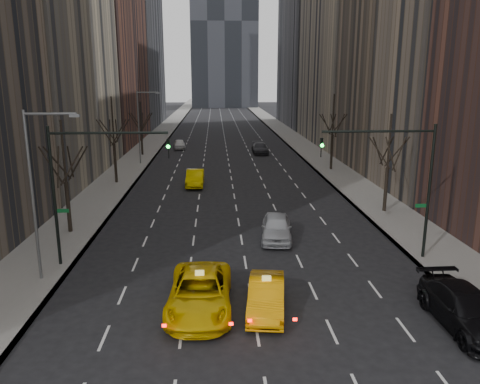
{
  "coord_description": "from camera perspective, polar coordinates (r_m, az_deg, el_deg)",
  "views": [
    {
      "loc": [
        -1.69,
        -14.0,
        10.7
      ],
      "look_at": [
        -0.14,
        15.34,
        3.5
      ],
      "focal_mm": 35.0,
      "sensor_mm": 36.0,
      "label": 1
    }
  ],
  "objects": [
    {
      "name": "traffic_mast_left",
      "position": [
        27.53,
        -18.62,
        2.13
      ],
      "size": [
        6.69,
        0.39,
        8.0
      ],
      "color": "black",
      "rests_on": "ground"
    },
    {
      "name": "far_car_white",
      "position": [
        73.0,
        -7.38,
        5.79
      ],
      "size": [
        2.12,
        4.36,
        1.43
      ],
      "primitive_type": "imported",
      "rotation": [
        0.0,
        0.0,
        0.1
      ],
      "color": "silver",
      "rests_on": "ground"
    },
    {
      "name": "silver_sedan_ahead",
      "position": [
        31.81,
        4.47,
        -4.32
      ],
      "size": [
        2.57,
        5.16,
        1.69
      ],
      "primitive_type": "imported",
      "rotation": [
        0.0,
        0.0,
        -0.12
      ],
      "color": "#ABADB3",
      "rests_on": "ground"
    },
    {
      "name": "streetlight_far",
      "position": [
        59.92,
        -11.94,
        8.61
      ],
      "size": [
        2.83,
        0.22,
        9.0
      ],
      "color": "slate",
      "rests_on": "ground"
    },
    {
      "name": "tree_lw_d",
      "position": [
        67.18,
        -11.94,
        7.37
      ],
      "size": [
        3.36,
        3.5,
        7.36
      ],
      "color": "black",
      "rests_on": "ground"
    },
    {
      "name": "far_taxi",
      "position": [
        47.6,
        -5.49,
        1.71
      ],
      "size": [
        1.77,
        4.95,
        1.63
      ],
      "primitive_type": "imported",
      "rotation": [
        0.0,
        0.0,
        -0.01
      ],
      "color": "#DCBC04",
      "rests_on": "ground"
    },
    {
      "name": "sidewalk_left",
      "position": [
        85.32,
        -10.18,
        6.4
      ],
      "size": [
        4.5,
        320.0,
        0.15
      ],
      "primitive_type": "cube",
      "color": "slate",
      "rests_on": "ground"
    },
    {
      "name": "streetlight_near",
      "position": [
        26.18,
        -23.43,
        1.43
      ],
      "size": [
        2.83,
        0.22,
        9.0
      ],
      "color": "slate",
      "rests_on": "ground"
    },
    {
      "name": "taxi_sedan",
      "position": [
        22.41,
        3.22,
        -12.53
      ],
      "size": [
        2.26,
        4.89,
        1.55
      ],
      "primitive_type": "imported",
      "rotation": [
        0.0,
        0.0,
        -0.13
      ],
      "color": "orange",
      "rests_on": "ground"
    },
    {
      "name": "tree_rw_b",
      "position": [
        39.14,
        17.52,
        2.85
      ],
      "size": [
        3.36,
        3.5,
        7.82
      ],
      "color": "black",
      "rests_on": "ground"
    },
    {
      "name": "tree_lw_b",
      "position": [
        34.33,
        -20.44,
        1.16
      ],
      "size": [
        3.36,
        3.5,
        7.82
      ],
      "color": "black",
      "rests_on": "ground"
    },
    {
      "name": "tree_lw_c",
      "position": [
        49.54,
        -15.09,
        5.57
      ],
      "size": [
        3.36,
        3.5,
        8.74
      ],
      "color": "black",
      "rests_on": "ground"
    },
    {
      "name": "far_suv_grey",
      "position": [
        67.99,
        2.46,
        5.36
      ],
      "size": [
        2.19,
        5.36,
        1.55
      ],
      "primitive_type": "imported",
      "rotation": [
        0.0,
        0.0,
        -0.0
      ],
      "color": "#2B2B30",
      "rests_on": "ground"
    },
    {
      "name": "tree_rw_c",
      "position": [
        56.1,
        11.19,
        6.69
      ],
      "size": [
        3.36,
        3.5,
        8.74
      ],
      "color": "black",
      "rests_on": "ground"
    },
    {
      "name": "parked_suv_black",
      "position": [
        23.29,
        25.77,
        -12.72
      ],
      "size": [
        2.47,
        5.87,
        1.69
      ],
      "primitive_type": "imported",
      "rotation": [
        0.0,
        0.0,
        0.02
      ],
      "color": "black",
      "rests_on": "ground"
    },
    {
      "name": "taxi_suv",
      "position": [
        22.54,
        -4.91,
        -12.11
      ],
      "size": [
        3.11,
        6.43,
        1.76
      ],
      "primitive_type": "imported",
      "rotation": [
        0.0,
        0.0,
        -0.03
      ],
      "color": "#E7B904",
      "rests_on": "ground"
    },
    {
      "name": "bld_left_far",
      "position": [
        83.18,
        -18.0,
        20.94
      ],
      "size": [
        14.0,
        28.0,
        44.0
      ],
      "primitive_type": "cube",
      "color": "brown",
      "rests_on": "ground"
    },
    {
      "name": "sidewalk_right",
      "position": [
        85.8,
        6.39,
        6.57
      ],
      "size": [
        4.5,
        320.0,
        0.15
      ],
      "primitive_type": "cube",
      "color": "slate",
      "rests_on": "ground"
    },
    {
      "name": "traffic_mast_right",
      "position": [
        28.62,
        19.21,
        2.51
      ],
      "size": [
        6.69,
        0.39,
        8.0
      ],
      "color": "black",
      "rests_on": "ground"
    }
  ]
}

